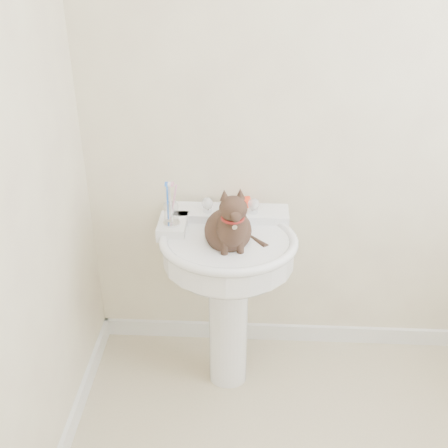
# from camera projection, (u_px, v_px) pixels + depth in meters

# --- Properties ---
(wall_back) EXTENTS (2.20, 0.00, 2.50)m
(wall_back) POSITION_uv_depth(u_px,v_px,m) (342.00, 103.00, 2.29)
(wall_back) COLOR #F3EAC3
(wall_back) RESTS_ON ground
(baseboard_back) EXTENTS (2.20, 0.02, 0.09)m
(baseboard_back) POSITION_uv_depth(u_px,v_px,m) (318.00, 333.00, 2.87)
(baseboard_back) COLOR white
(baseboard_back) RESTS_ON floor
(pedestal_sink) EXTENTS (0.58, 0.57, 0.80)m
(pedestal_sink) POSITION_uv_depth(u_px,v_px,m) (228.00, 266.00, 2.36)
(pedestal_sink) COLOR white
(pedestal_sink) RESTS_ON floor
(faucet) EXTENTS (0.28, 0.12, 0.14)m
(faucet) POSITION_uv_depth(u_px,v_px,m) (230.00, 206.00, 2.38)
(faucet) COLOR silver
(faucet) RESTS_ON pedestal_sink
(soap_bar) EXTENTS (0.10, 0.07, 0.03)m
(soap_bar) POSITION_uv_depth(u_px,v_px,m) (241.00, 203.00, 2.46)
(soap_bar) COLOR red
(soap_bar) RESTS_ON pedestal_sink
(toothbrush_cup) EXTENTS (0.07, 0.07, 0.18)m
(toothbrush_cup) POSITION_uv_depth(u_px,v_px,m) (171.00, 213.00, 2.30)
(toothbrush_cup) COLOR silver
(toothbrush_cup) RESTS_ON pedestal_sink
(cat) EXTENTS (0.21, 0.26, 0.39)m
(cat) POSITION_uv_depth(u_px,v_px,m) (229.00, 228.00, 2.22)
(cat) COLOR #482C23
(cat) RESTS_ON pedestal_sink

